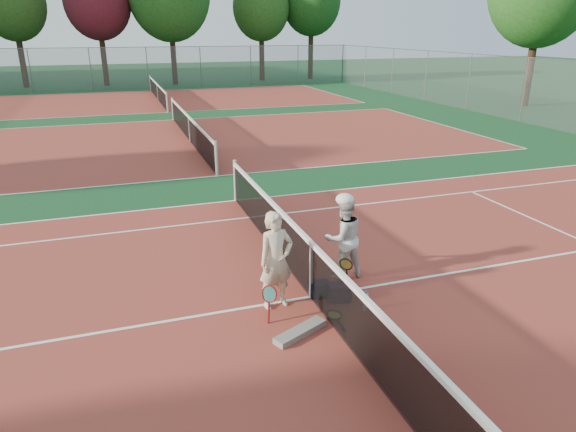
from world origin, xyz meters
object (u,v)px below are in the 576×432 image
(net_main, at_px, (311,270))
(sports_bag_purple, at_px, (339,292))
(player_b, at_px, (343,238))
(racket_spare, at_px, (334,315))
(player_a, at_px, (276,260))
(racket_red, at_px, (269,304))
(racket_black_held, at_px, (346,272))
(water_bottle, at_px, (365,302))
(sports_bag_navy, at_px, (320,289))

(net_main, bearing_deg, sports_bag_purple, -31.09)
(player_b, xyz_separation_m, racket_spare, (-0.69, -1.23, -0.75))
(player_a, height_order, racket_red, player_a)
(player_b, bearing_deg, sports_bag_purple, 58.25)
(player_a, bearing_deg, racket_black_held, -1.26)
(player_b, relative_size, racket_spare, 2.55)
(player_b, relative_size, sports_bag_purple, 4.24)
(racket_red, height_order, water_bottle, racket_red)
(player_a, distance_m, sports_bag_navy, 1.05)
(player_a, bearing_deg, racket_spare, -49.47)
(net_main, relative_size, sports_bag_navy, 33.45)
(sports_bag_navy, bearing_deg, player_a, -175.42)
(player_a, xyz_separation_m, player_b, (1.45, 0.61, -0.05))
(player_a, height_order, racket_black_held, player_a)
(racket_spare, height_order, water_bottle, water_bottle)
(net_main, distance_m, sports_bag_purple, 0.60)
(racket_red, distance_m, racket_black_held, 1.70)
(racket_black_held, bearing_deg, player_b, -157.70)
(racket_red, relative_size, sports_bag_purple, 1.65)
(racket_black_held, xyz_separation_m, racket_spare, (-0.58, -0.84, -0.27))
(sports_bag_navy, bearing_deg, player_b, 39.53)
(racket_red, distance_m, racket_spare, 1.06)
(net_main, distance_m, player_a, 0.70)
(net_main, xyz_separation_m, racket_red, (-0.87, -0.48, -0.21))
(racket_black_held, relative_size, sports_bag_navy, 1.72)
(sports_bag_purple, bearing_deg, racket_spare, -122.95)
(racket_black_held, bearing_deg, sports_bag_navy, -35.68)
(water_bottle, bearing_deg, racket_red, 172.54)
(net_main, height_order, water_bottle, net_main)
(net_main, relative_size, racket_black_held, 19.45)
(player_a, distance_m, player_b, 1.58)
(racket_red, bearing_deg, racket_spare, -70.24)
(player_b, xyz_separation_m, water_bottle, (-0.14, -1.23, -0.62))
(net_main, height_order, sports_bag_purple, net_main)
(racket_red, xyz_separation_m, water_bottle, (1.55, -0.20, -0.15))
(player_a, xyz_separation_m, racket_black_held, (1.34, 0.22, -0.53))
(net_main, distance_m, player_b, 1.02)
(player_b, distance_m, racket_red, 2.03)
(sports_bag_navy, xyz_separation_m, sports_bag_purple, (0.26, -0.24, 0.02))
(sports_bag_purple, bearing_deg, player_b, 62.77)
(player_a, height_order, player_b, player_a)
(player_b, height_order, racket_black_held, player_b)
(net_main, distance_m, racket_spare, 0.86)
(net_main, relative_size, player_b, 7.17)
(net_main, height_order, player_b, player_b)
(racket_spare, relative_size, water_bottle, 2.00)
(racket_spare, xyz_separation_m, sports_bag_purple, (0.28, 0.44, 0.13))
(water_bottle, bearing_deg, net_main, 134.51)
(player_b, relative_size, racket_black_held, 2.71)
(player_a, bearing_deg, water_bottle, -35.83)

